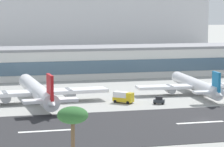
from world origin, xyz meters
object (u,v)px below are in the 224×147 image
object	(u,v)px
distant_hotel_block	(97,23)
airliner_red_tail_gate_1	(38,92)
airliner_blue_tail_gate_2	(197,86)
service_box_truck_1	(123,97)
service_baggage_tug_0	(159,100)
terminal_building	(84,62)
palm_tree_0	(73,118)

from	to	relation	value
distant_hotel_block	airliner_red_tail_gate_1	world-z (taller)	distant_hotel_block
airliner_blue_tail_gate_2	service_box_truck_1	bearing A→B (deg)	111.64
airliner_red_tail_gate_1	service_box_truck_1	distance (m)	24.81
airliner_red_tail_gate_1	service_baggage_tug_0	distance (m)	35.10
airliner_red_tail_gate_1	service_baggage_tug_0	world-z (taller)	airliner_red_tail_gate_1
airliner_blue_tail_gate_2	service_box_truck_1	distance (m)	28.03
terminal_building	palm_tree_0	distance (m)	134.63
distant_hotel_block	terminal_building	bearing A→B (deg)	-104.48
airliner_blue_tail_gate_2	palm_tree_0	size ratio (longest dim) A/B	3.42
terminal_building	airliner_red_tail_gate_1	xyz separation A→B (m)	(-24.10, -55.64, -2.66)
terminal_building	service_box_truck_1	distance (m)	61.34
airliner_red_tail_gate_1	airliner_blue_tail_gate_2	bearing A→B (deg)	-90.12
terminal_building	airliner_red_tail_gate_1	size ratio (longest dim) A/B	3.25
airliner_red_tail_gate_1	palm_tree_0	bearing A→B (deg)	174.25
distant_hotel_block	airliner_red_tail_gate_1	xyz separation A→B (m)	(-60.88, -198.03, -13.81)
distant_hotel_block	service_box_truck_1	world-z (taller)	distant_hotel_block
distant_hotel_block	service_baggage_tug_0	size ratio (longest dim) A/B	41.48
distant_hotel_block	palm_tree_0	size ratio (longest dim) A/B	11.41
terminal_building	airliner_blue_tail_gate_2	world-z (taller)	terminal_building
terminal_building	service_baggage_tug_0	distance (m)	66.16
service_baggage_tug_0	service_box_truck_1	distance (m)	10.40
service_baggage_tug_0	service_box_truck_1	xyz separation A→B (m)	(-9.54, 4.08, 0.74)
service_box_truck_1	palm_tree_0	xyz separation A→B (m)	(-26.81, -70.65, 9.54)
terminal_building	palm_tree_0	size ratio (longest dim) A/B	12.71
terminal_building	airliner_red_tail_gate_1	world-z (taller)	terminal_building
distant_hotel_block	palm_tree_0	distance (m)	281.55
airliner_blue_tail_gate_2	palm_tree_0	bearing A→B (deg)	149.50
terminal_building	service_baggage_tug_0	size ratio (longest dim) A/B	46.22
service_box_truck_1	terminal_building	bearing A→B (deg)	133.70
palm_tree_0	airliner_red_tail_gate_1	bearing A→B (deg)	87.99
distant_hotel_block	service_baggage_tug_0	world-z (taller)	distant_hotel_block
distant_hotel_block	service_box_truck_1	distance (m)	207.44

